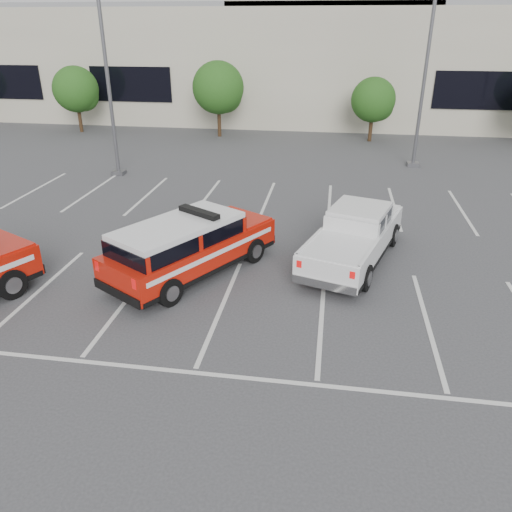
{
  "coord_description": "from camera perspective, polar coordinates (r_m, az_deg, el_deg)",
  "views": [
    {
      "loc": [
        2.72,
        -11.4,
        7.0
      ],
      "look_at": [
        0.76,
        1.16,
        1.05
      ],
      "focal_mm": 35.0,
      "sensor_mm": 36.0,
      "label": 1
    }
  ],
  "objects": [
    {
      "name": "tree_left",
      "position": [
        38.04,
        -19.73,
        17.34
      ],
      "size": [
        3.07,
        3.07,
        4.42
      ],
      "color": "#3F2B19",
      "rests_on": "ground"
    },
    {
      "name": "tree_mid_right",
      "position": [
        33.83,
        13.39,
        16.82
      ],
      "size": [
        2.77,
        2.77,
        3.99
      ],
      "color": "#3F2B19",
      "rests_on": "ground"
    },
    {
      "name": "light_pole_left",
      "position": [
        25.8,
        -16.75,
        20.09
      ],
      "size": [
        0.9,
        0.6,
        10.24
      ],
      "color": "#59595E",
      "rests_on": "ground"
    },
    {
      "name": "ground",
      "position": [
        13.65,
        -3.93,
        -5.83
      ],
      "size": [
        120.0,
        120.0,
        0.0
      ],
      "primitive_type": "plane",
      "color": "#3C3C3E",
      "rests_on": "ground"
    },
    {
      "name": "fire_chief_suv",
      "position": [
        15.15,
        -7.59,
        0.69
      ],
      "size": [
        4.58,
        5.79,
        1.95
      ],
      "rotation": [
        0.0,
        0.0,
        -0.54
      ],
      "color": "#B31508",
      "rests_on": "ground"
    },
    {
      "name": "stall_markings",
      "position": [
        17.58,
        -0.77,
        1.65
      ],
      "size": [
        23.0,
        15.0,
        0.01
      ],
      "primitive_type": "cube",
      "color": "silver",
      "rests_on": "ground"
    },
    {
      "name": "tree_mid_left",
      "position": [
        34.53,
        -4.16,
        18.45
      ],
      "size": [
        3.37,
        3.37,
        4.85
      ],
      "color": "#3F2B19",
      "rests_on": "ground"
    },
    {
      "name": "light_pole_mid",
      "position": [
        27.79,
        18.91,
        20.12
      ],
      "size": [
        0.9,
        0.6,
        10.24
      ],
      "color": "#59595E",
      "rests_on": "ground"
    },
    {
      "name": "convention_building",
      "position": [
        43.4,
        5.94,
        21.96
      ],
      "size": [
        60.0,
        16.99,
        13.2
      ],
      "color": "beige",
      "rests_on": "ground"
    },
    {
      "name": "white_pickup",
      "position": [
        16.27,
        11.11,
        1.71
      ],
      "size": [
        3.47,
        5.84,
        1.69
      ],
      "rotation": [
        0.0,
        0.0,
        -0.3
      ],
      "color": "silver",
      "rests_on": "ground"
    }
  ]
}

